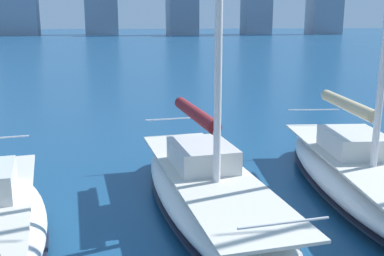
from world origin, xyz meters
name	(u,v)px	position (x,y,z in m)	size (l,w,h in m)	color
sailboat_tan	(360,172)	(-4.51, -7.57, 0.65)	(3.64, 9.07, 12.98)	white
sailboat_maroon	(208,188)	(-0.41, -7.34, 0.60)	(2.74, 8.54, 9.51)	white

